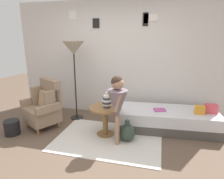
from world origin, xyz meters
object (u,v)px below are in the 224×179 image
Objects in this scene: daybed at (168,119)px; demijohn_near at (127,132)px; armchair at (45,106)px; person_child at (117,101)px; book_on_daybed at (160,110)px; side_table at (105,115)px; floor_lamp at (74,51)px; vase_striped at (107,101)px; magazine_basket at (12,127)px.

daybed is 0.96m from demijohn_near.
armchair is 0.81× the size of person_child.
daybed reaches higher than demijohn_near.
person_child is 1.06m from book_on_daybed.
person_child is at bearing -41.53° from side_table.
person_child is 3.12× the size of demijohn_near.
floor_lamp is at bearing 178.64° from daybed.
person_child reaches higher than book_on_daybed.
vase_striped reaches higher than demijohn_near.
armchair is 3.46× the size of magazine_basket.
armchair is 1.77m from demijohn_near.
person_child is at bearing -44.36° from vase_striped.
book_on_daybed is 0.79× the size of magazine_basket.
person_child is 4.28× the size of magazine_basket.
person_child is at bearing -136.83° from daybed.
book_on_daybed is (-0.17, -0.07, 0.22)m from daybed.
daybed is at bearing 25.57° from side_table.
side_table is 0.50× the size of person_child.
floor_lamp is 1.44× the size of person_child.
demijohn_near is 1.37× the size of magazine_basket.
armchair reaches higher than demijohn_near.
floor_lamp is 1.92m from magazine_basket.
floor_lamp is at bearing 145.95° from vase_striped.
magazine_basket is (-0.86, -1.02, -1.38)m from floor_lamp.
book_on_daybed reaches higher than magazine_basket.
person_child is at bearing 4.95° from magazine_basket.
magazine_basket is (-2.01, -0.17, -0.63)m from person_child.
daybed is 3.24× the size of side_table.
floor_lamp reaches higher than book_on_daybed.
floor_lamp reaches higher than magazine_basket.
book_on_daybed is at bearing 10.26° from armchair.
book_on_daybed is (2.28, 0.41, -0.02)m from armchair.
side_table is 0.53m from person_child.
armchair is 2.51m from daybed.
person_child is at bearing -36.61° from floor_lamp.
side_table is at bearing -34.79° from floor_lamp.
vase_striped is at bearing -34.05° from floor_lamp.
vase_striped is 0.24× the size of person_child.
floor_lamp reaches higher than daybed.
armchair is at bearing 177.13° from vase_striped.
floor_lamp reaches higher than side_table.
vase_striped is (0.03, -0.01, 0.27)m from side_table.
floor_lamp is (-0.89, 0.60, 0.85)m from vase_striped.
person_child is at bearing -133.30° from book_on_daybed.
side_table is at bearing -154.08° from book_on_daybed.
floor_lamp is at bearing 145.21° from side_table.
book_on_daybed is at bearing -156.54° from daybed.
floor_lamp is 1.61m from person_child.
daybed is at bearing -1.36° from floor_lamp.
demijohn_near is at bearing -28.54° from floor_lamp.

